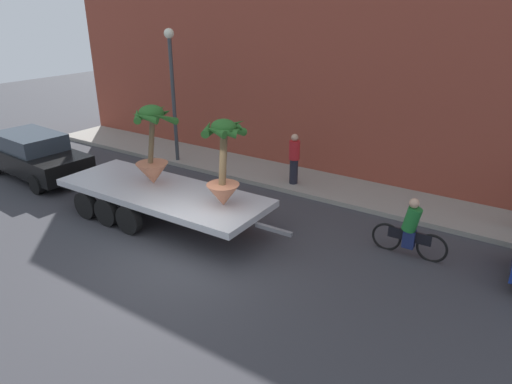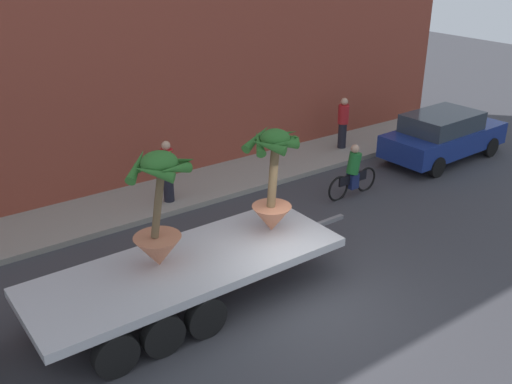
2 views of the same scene
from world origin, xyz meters
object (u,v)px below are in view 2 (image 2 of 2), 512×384
at_px(flatbed_trailer, 176,275).
at_px(parked_car, 443,135).
at_px(potted_palm_rear, 273,183).
at_px(pedestrian_near_gate, 343,122).
at_px(potted_palm_middle, 159,216).
at_px(cyclist, 353,173).
at_px(pedestrian_far_left, 167,170).

bearing_deg(flatbed_trailer, parked_car, 11.99).
height_order(potted_palm_rear, pedestrian_near_gate, potted_palm_rear).
xyz_separation_m(flatbed_trailer, potted_palm_rear, (2.40, 0.10, 1.31)).
bearing_deg(pedestrian_near_gate, potted_palm_middle, -153.25).
relative_size(cyclist, pedestrian_far_left, 1.08).
bearing_deg(parked_car, potted_palm_rear, -165.41).
bearing_deg(pedestrian_near_gate, potted_palm_rear, -144.20).
bearing_deg(parked_car, pedestrian_near_gate, 131.90).
bearing_deg(pedestrian_far_left, cyclist, -27.52).
xyz_separation_m(flatbed_trailer, potted_palm_middle, (-0.16, 0.21, 1.24)).
distance_m(potted_palm_middle, pedestrian_near_gate, 10.12).
relative_size(flatbed_trailer, cyclist, 3.96).
bearing_deg(potted_palm_middle, potted_palm_rear, -2.40).
distance_m(flatbed_trailer, pedestrian_near_gate, 10.03).
bearing_deg(potted_palm_rear, pedestrian_far_left, 94.24).
xyz_separation_m(potted_palm_middle, pedestrian_far_left, (2.25, 4.10, -0.96)).
height_order(potted_palm_middle, parked_car, potted_palm_middle).
distance_m(parked_car, pedestrian_near_gate, 3.24).
xyz_separation_m(cyclist, pedestrian_far_left, (-4.53, 2.36, 0.37)).
distance_m(flatbed_trailer, potted_palm_middle, 1.26).
xyz_separation_m(potted_palm_rear, potted_palm_middle, (-2.56, 0.11, -0.08)).
relative_size(potted_palm_middle, pedestrian_near_gate, 1.33).
xyz_separation_m(pedestrian_near_gate, pedestrian_far_left, (-6.75, -0.43, 0.00)).
distance_m(flatbed_trailer, potted_palm_rear, 2.74).
xyz_separation_m(potted_palm_rear, pedestrian_near_gate, (6.44, 4.64, -1.04)).
distance_m(flatbed_trailer, cyclist, 6.90).
relative_size(flatbed_trailer, pedestrian_far_left, 4.26).
distance_m(potted_palm_rear, cyclist, 4.82).
height_order(pedestrian_near_gate, pedestrian_far_left, same).
bearing_deg(potted_palm_middle, cyclist, 14.39).
relative_size(potted_palm_middle, parked_car, 0.50).
height_order(flatbed_trailer, parked_car, parked_car).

